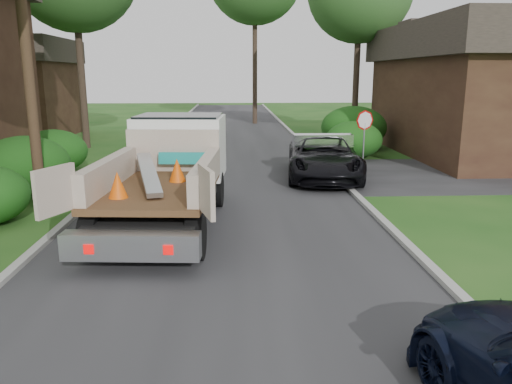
{
  "coord_description": "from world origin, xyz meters",
  "views": [
    {
      "loc": [
        0.21,
        -9.67,
        3.77
      ],
      "look_at": [
        0.73,
        1.23,
        1.2
      ],
      "focal_mm": 35.0,
      "sensor_mm": 36.0,
      "label": 1
    }
  ],
  "objects_px": {
    "utility_pole": "(24,22)",
    "house_right": "(500,88)",
    "stop_sign": "(364,129)",
    "black_pickup": "(324,157)",
    "flatbed_truck": "(172,164)",
    "house_left_far": "(7,87)"
  },
  "relations": [
    {
      "from": "flatbed_truck",
      "to": "black_pickup",
      "type": "bearing_deg",
      "value": 48.04
    },
    {
      "from": "house_right",
      "to": "flatbed_truck",
      "type": "xyz_separation_m",
      "value": [
        -14.41,
        -10.33,
        -1.72
      ]
    },
    {
      "from": "house_left_far",
      "to": "flatbed_truck",
      "type": "distance_m",
      "value": 22.01
    },
    {
      "from": "stop_sign",
      "to": "utility_pole",
      "type": "height_order",
      "value": "utility_pole"
    },
    {
      "from": "house_right",
      "to": "black_pickup",
      "type": "distance_m",
      "value": 11.14
    },
    {
      "from": "utility_pole",
      "to": "house_right",
      "type": "height_order",
      "value": "utility_pole"
    },
    {
      "from": "stop_sign",
      "to": "house_right",
      "type": "xyz_separation_m",
      "value": [
        7.8,
        5.0,
        1.38
      ]
    },
    {
      "from": "house_left_far",
      "to": "house_right",
      "type": "height_order",
      "value": "house_right"
    },
    {
      "from": "stop_sign",
      "to": "black_pickup",
      "type": "relative_size",
      "value": 0.44
    },
    {
      "from": "utility_pole",
      "to": "house_right",
      "type": "relative_size",
      "value": 0.77
    },
    {
      "from": "house_left_far",
      "to": "house_right",
      "type": "relative_size",
      "value": 0.58
    },
    {
      "from": "house_left_far",
      "to": "black_pickup",
      "type": "height_order",
      "value": "house_left_far"
    },
    {
      "from": "house_left_far",
      "to": "black_pickup",
      "type": "xyz_separation_m",
      "value": [
        17.1,
        -13.49,
        -2.27
      ]
    },
    {
      "from": "stop_sign",
      "to": "utility_pole",
      "type": "bearing_deg",
      "value": -159.38
    },
    {
      "from": "utility_pole",
      "to": "black_pickup",
      "type": "bearing_deg",
      "value": 21.25
    },
    {
      "from": "stop_sign",
      "to": "black_pickup",
      "type": "distance_m",
      "value": 1.95
    },
    {
      "from": "stop_sign",
      "to": "house_right",
      "type": "relative_size",
      "value": 0.19
    },
    {
      "from": "house_right",
      "to": "house_left_far",
      "type": "bearing_deg",
      "value": 163.2
    },
    {
      "from": "stop_sign",
      "to": "house_left_far",
      "type": "height_order",
      "value": "house_left_far"
    },
    {
      "from": "stop_sign",
      "to": "house_right",
      "type": "height_order",
      "value": "house_right"
    },
    {
      "from": "stop_sign",
      "to": "black_pickup",
      "type": "bearing_deg",
      "value": -163.04
    },
    {
      "from": "utility_pole",
      "to": "flatbed_truck",
      "type": "distance_m",
      "value": 5.67
    }
  ]
}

